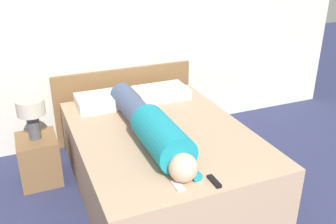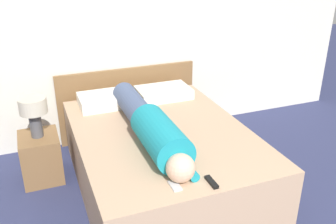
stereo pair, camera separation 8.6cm
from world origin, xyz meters
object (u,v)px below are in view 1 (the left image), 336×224
(pillow_second, at_px, (161,93))
(person_lying, at_px, (151,127))
(tv_remote, at_px, (214,181))
(table_lamp, at_px, (31,112))
(pillow_near_headboard, at_px, (106,100))
(cell_phone, at_px, (178,186))
(bed, at_px, (162,159))
(nightstand, at_px, (39,159))

(pillow_second, bearing_deg, person_lying, -116.38)
(tv_remote, bearing_deg, table_lamp, 127.04)
(person_lying, distance_m, pillow_near_headboard, 0.93)
(table_lamp, distance_m, person_lying, 1.16)
(person_lying, bearing_deg, cell_phone, -95.19)
(person_lying, xyz_separation_m, pillow_second, (0.45, 0.91, -0.08))
(table_lamp, distance_m, pillow_second, 1.38)
(tv_remote, bearing_deg, pillow_second, 81.12)
(tv_remote, xyz_separation_m, cell_phone, (-0.25, 0.06, -0.01))
(table_lamp, height_order, cell_phone, table_lamp)
(bed, distance_m, person_lying, 0.48)
(bed, xyz_separation_m, tv_remote, (0.04, -0.90, 0.31))
(bed, distance_m, pillow_near_headboard, 0.90)
(bed, relative_size, pillow_near_headboard, 3.36)
(bed, height_order, nightstand, bed)
(person_lying, relative_size, pillow_near_headboard, 2.72)
(person_lying, bearing_deg, nightstand, 142.13)
(cell_phone, bearing_deg, tv_remote, -13.36)
(cell_phone, bearing_deg, person_lying, 84.81)
(bed, xyz_separation_m, nightstand, (-1.06, 0.56, -0.07))
(bed, bearing_deg, person_lying, -136.01)
(nightstand, height_order, table_lamp, table_lamp)
(nightstand, xyz_separation_m, pillow_second, (1.36, 0.20, 0.42))
(pillow_near_headboard, bearing_deg, bed, -67.61)
(table_lamp, bearing_deg, cell_phone, -58.79)
(pillow_second, height_order, tv_remote, pillow_second)
(nightstand, xyz_separation_m, person_lying, (0.91, -0.71, 0.50))
(tv_remote, distance_m, cell_phone, 0.26)
(nightstand, relative_size, pillow_near_headboard, 0.77)
(pillow_second, bearing_deg, pillow_near_headboard, 180.00)
(tv_remote, bearing_deg, bed, 92.67)
(table_lamp, relative_size, pillow_second, 0.68)
(table_lamp, bearing_deg, bed, -28.02)
(bed, relative_size, person_lying, 1.23)
(bed, xyz_separation_m, cell_phone, (-0.21, -0.84, 0.31))
(pillow_near_headboard, bearing_deg, table_lamp, -165.00)
(pillow_near_headboard, height_order, tv_remote, pillow_near_headboard)
(nightstand, distance_m, table_lamp, 0.50)
(table_lamp, distance_m, cell_phone, 1.64)
(person_lying, bearing_deg, table_lamp, 142.13)
(pillow_near_headboard, xyz_separation_m, tv_remote, (0.36, -1.66, -0.05))
(nightstand, bearing_deg, pillow_second, 8.35)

